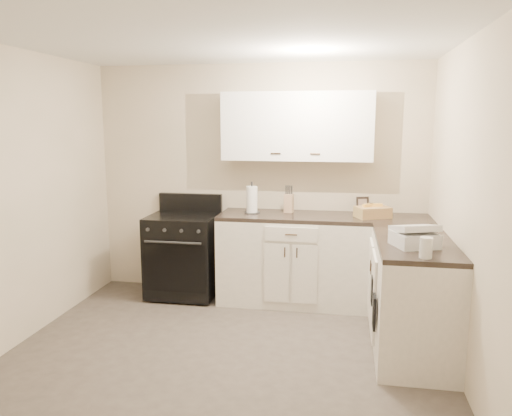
% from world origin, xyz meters
% --- Properties ---
extents(floor, '(3.60, 3.60, 0.00)m').
position_xyz_m(floor, '(0.00, 0.00, 0.00)').
color(floor, '#473F38').
rests_on(floor, ground).
extents(ceiling, '(3.60, 3.60, 0.00)m').
position_xyz_m(ceiling, '(0.00, 0.00, 2.50)').
color(ceiling, white).
rests_on(ceiling, wall_back).
extents(wall_back, '(3.60, 0.00, 3.60)m').
position_xyz_m(wall_back, '(0.00, 1.80, 1.25)').
color(wall_back, beige).
rests_on(wall_back, ground).
extents(wall_right, '(0.00, 3.60, 3.60)m').
position_xyz_m(wall_right, '(1.80, 0.00, 1.25)').
color(wall_right, beige).
rests_on(wall_right, ground).
extents(wall_left, '(0.00, 3.60, 3.60)m').
position_xyz_m(wall_left, '(-1.80, 0.00, 1.25)').
color(wall_left, beige).
rests_on(wall_left, ground).
extents(wall_front, '(3.60, 0.00, 3.60)m').
position_xyz_m(wall_front, '(0.00, -1.80, 1.25)').
color(wall_front, beige).
rests_on(wall_front, ground).
extents(base_cabinets_back, '(1.55, 0.60, 0.90)m').
position_xyz_m(base_cabinets_back, '(0.43, 1.50, 0.45)').
color(base_cabinets_back, beige).
rests_on(base_cabinets_back, floor).
extents(base_cabinets_right, '(0.60, 1.90, 0.90)m').
position_xyz_m(base_cabinets_right, '(1.50, 0.85, 0.45)').
color(base_cabinets_right, beige).
rests_on(base_cabinets_right, floor).
extents(countertop_back, '(1.55, 0.60, 0.04)m').
position_xyz_m(countertop_back, '(0.43, 1.50, 0.92)').
color(countertop_back, black).
rests_on(countertop_back, base_cabinets_back).
extents(countertop_right, '(0.60, 1.90, 0.04)m').
position_xyz_m(countertop_right, '(1.50, 0.85, 0.92)').
color(countertop_right, black).
rests_on(countertop_right, base_cabinets_right).
extents(upper_cabinets, '(1.55, 0.30, 0.70)m').
position_xyz_m(upper_cabinets, '(0.43, 1.65, 1.84)').
color(upper_cabinets, white).
rests_on(upper_cabinets, wall_back).
extents(stove, '(0.72, 0.62, 0.87)m').
position_xyz_m(stove, '(-0.78, 1.48, 0.46)').
color(stove, black).
rests_on(stove, floor).
extents(knife_block, '(0.10, 0.09, 0.20)m').
position_xyz_m(knife_block, '(0.35, 1.62, 1.04)').
color(knife_block, tan).
rests_on(knife_block, countertop_back).
extents(paper_towel, '(0.14, 0.14, 0.28)m').
position_xyz_m(paper_towel, '(-0.03, 1.52, 1.08)').
color(paper_towel, white).
rests_on(paper_towel, countertop_back).
extents(picture_frame, '(0.14, 0.08, 0.17)m').
position_xyz_m(picture_frame, '(1.12, 1.76, 1.02)').
color(picture_frame, black).
rests_on(picture_frame, countertop_back).
extents(wicker_basket, '(0.39, 0.33, 0.11)m').
position_xyz_m(wicker_basket, '(1.21, 1.48, 0.99)').
color(wicker_basket, tan).
rests_on(wicker_basket, countertop_right).
extents(countertop_grill, '(0.38, 0.37, 0.11)m').
position_xyz_m(countertop_grill, '(1.47, 0.33, 1.00)').
color(countertop_grill, silver).
rests_on(countertop_grill, countertop_right).
extents(glass_jar, '(0.11, 0.11, 0.15)m').
position_xyz_m(glass_jar, '(1.50, 0.00, 1.01)').
color(glass_jar, silver).
rests_on(glass_jar, countertop_right).
extents(oven_mitt_near, '(0.02, 0.15, 0.26)m').
position_xyz_m(oven_mitt_near, '(1.18, 0.19, 0.44)').
color(oven_mitt_near, black).
rests_on(oven_mitt_near, base_cabinets_right).
extents(oven_mitt_far, '(0.02, 0.13, 0.23)m').
position_xyz_m(oven_mitt_far, '(1.18, 0.51, 0.51)').
color(oven_mitt_far, black).
rests_on(oven_mitt_far, base_cabinets_right).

